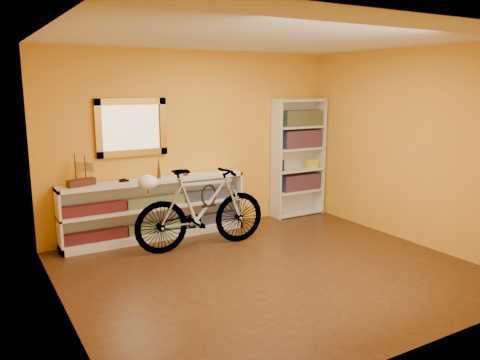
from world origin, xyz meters
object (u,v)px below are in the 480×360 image
console_unit (156,209)px  helmet (148,182)px  bicycle (201,208)px  bookcase (298,158)px

console_unit → helmet: helmet is taller
bicycle → helmet: bearing=90.0°
bookcase → helmet: size_ratio=7.76×
console_unit → helmet: 0.88m
console_unit → bookcase: 2.52m
console_unit → bicycle: bearing=-61.4°
bookcase → helmet: 2.86m
console_unit → bicycle: size_ratio=1.43×
bicycle → bookcase: bearing=-67.3°
bicycle → helmet: size_ratio=7.44×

